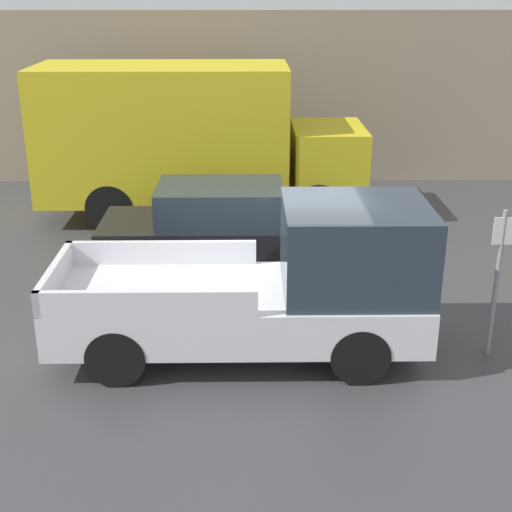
% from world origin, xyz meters
% --- Properties ---
extents(ground_plane, '(60.00, 60.00, 0.00)m').
position_xyz_m(ground_plane, '(0.00, 0.00, 0.00)').
color(ground_plane, '#3D3D3F').
extents(building_wall, '(28.00, 0.15, 4.50)m').
position_xyz_m(building_wall, '(0.00, 8.82, 2.25)').
color(building_wall, gray).
rests_on(building_wall, ground).
extents(pickup_truck, '(5.38, 2.02, 2.29)m').
position_xyz_m(pickup_truck, '(-0.05, -1.00, 1.06)').
color(pickup_truck, silver).
rests_on(pickup_truck, ground).
extents(car, '(4.29, 1.84, 1.63)m').
position_xyz_m(car, '(-1.09, 2.42, 0.83)').
color(car, black).
rests_on(car, ground).
extents(delivery_truck, '(7.36, 2.46, 3.47)m').
position_xyz_m(delivery_truck, '(-1.87, 5.66, 1.86)').
color(delivery_truck, gold).
rests_on(delivery_truck, ground).
extents(parking_sign, '(0.30, 0.07, 2.25)m').
position_xyz_m(parking_sign, '(3.09, -1.12, 1.27)').
color(parking_sign, gray).
rests_on(parking_sign, ground).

